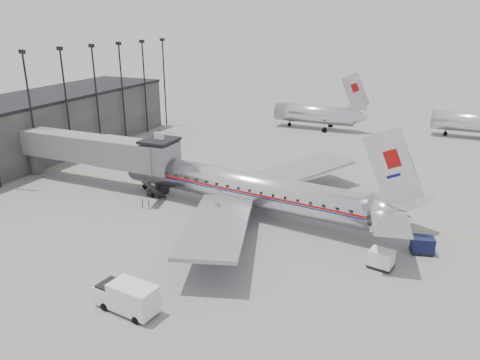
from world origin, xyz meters
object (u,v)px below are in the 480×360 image
object	(u,v)px
baggage_cart_white	(381,259)
baggage_cart_navy	(423,245)
ramp_worker	(185,238)
service_van	(127,296)
airliner	(245,188)

from	to	relation	value
baggage_cart_white	baggage_cart_navy	bearing A→B (deg)	64.95
ramp_worker	service_van	bearing A→B (deg)	-83.21
service_van	baggage_cart_navy	world-z (taller)	service_van
airliner	ramp_worker	distance (m)	9.30
airliner	service_van	world-z (taller)	airliner
service_van	ramp_worker	distance (m)	9.87
airliner	baggage_cart_white	world-z (taller)	airliner
baggage_cart_navy	baggage_cart_white	xyz separation A→B (m)	(-2.84, -3.94, 0.02)
ramp_worker	airliner	bearing A→B (deg)	78.47
baggage_cart_white	ramp_worker	size ratio (longest dim) A/B	1.37
airliner	ramp_worker	bearing A→B (deg)	-95.08
airliner	baggage_cart_white	size ratio (longest dim) A/B	15.71
service_van	ramp_worker	xyz separation A→B (m)	(-1.21, 9.79, -0.36)
service_van	baggage_cart_navy	xyz separation A→B (m)	(17.80, 16.90, -0.36)
service_van	ramp_worker	bearing A→B (deg)	103.83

